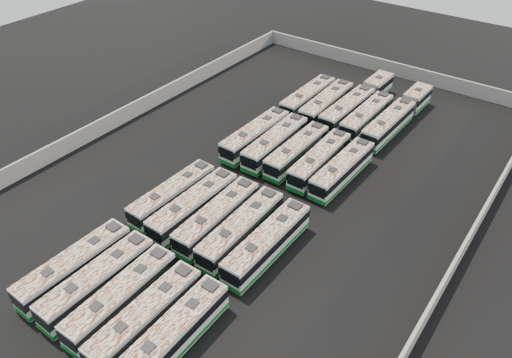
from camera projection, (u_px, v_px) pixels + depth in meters
The scene contains 22 objects.
ground at pixel (253, 186), 55.61m from camera, with size 140.00×140.00×0.00m, color black.
perimeter_wall at pixel (253, 179), 54.95m from camera, with size 45.20×73.20×2.20m.
bus_front_far_left at pixel (75, 266), 43.75m from camera, with size 2.57×11.03×3.09m.
bus_front_left at pixel (98, 281), 42.37m from camera, with size 2.43×11.06×3.11m.
bus_front_center at pixel (122, 298), 40.97m from camera, with size 2.59×10.98×3.08m.
bus_front_right at pixel (146, 317), 39.40m from camera, with size 2.39×10.91×3.07m.
bus_front_far_right at pixel (173, 335), 38.02m from camera, with size 2.51×11.02×3.09m.
bus_midfront_far_left at pixel (173, 195), 51.85m from camera, with size 2.54×10.80×3.03m.
bus_midfront_left at pixel (194, 207), 50.28m from camera, with size 2.51×11.22×3.15m.
bus_midfront_center at pixel (217, 217), 48.99m from camera, with size 2.60×11.09×3.11m.
bus_midfront_right at pixel (241, 229), 47.54m from camera, with size 2.61×11.26×3.16m.
bus_midfront_far_right at pixel (267, 243), 46.03m from camera, with size 2.40×11.20×3.15m.
bus_midback_far_left at pixel (255, 136), 61.16m from camera, with size 2.54×11.29×3.17m.
bus_midback_left at pixel (275, 143), 59.82m from camera, with size 2.62×11.23×3.15m.
bus_midback_center at pixel (297, 151), 58.50m from camera, with size 2.30×10.80×3.04m.
bus_midback_right at pixel (320, 160), 56.98m from camera, with size 2.51×10.91×3.06m.
bus_midback_far_right at pixel (342, 169), 55.55m from camera, with size 2.51×10.83×3.04m.
bus_back_far_left at pixel (308, 98), 69.19m from camera, with size 2.35×11.05×3.11m.
bus_back_left at pixel (326, 104), 67.67m from camera, with size 2.66×11.32×3.17m.
bus_back_center at pixel (358, 102), 68.31m from camera, with size 2.74×17.35×3.14m.
bus_back_right at pixel (366, 117), 64.95m from camera, with size 2.38×11.01×3.10m.
bus_back_far_right at pixel (398, 115), 65.31m from camera, with size 2.74×17.10×3.09m.
Camera 1 is at (26.29, -35.43, 33.86)m, focal length 35.00 mm.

